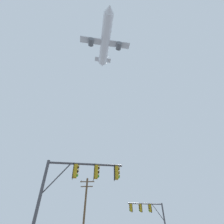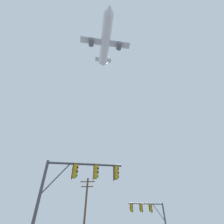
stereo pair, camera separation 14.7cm
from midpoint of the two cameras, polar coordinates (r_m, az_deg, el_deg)
The scene contains 4 objects.
signal_pole_near at distance 12.46m, azimuth -12.24°, elevation -22.52°, with size 5.31×1.13×6.38m.
signal_pole_far at distance 26.71m, azimuth 13.13°, elevation -30.81°, with size 4.85×1.15×6.18m.
utility_pole at distance 27.42m, azimuth -8.96°, elevation -30.54°, with size 2.20×0.28×9.71m.
airplane at distance 58.36m, azimuth -2.11°, elevation 23.06°, with size 15.95×20.65×5.63m.
Camera 2 is at (-0.98, -5.25, 1.73)m, focal length 26.94 mm.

